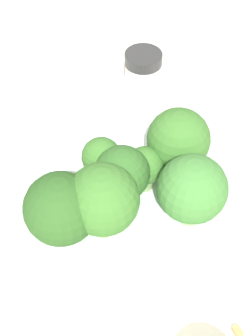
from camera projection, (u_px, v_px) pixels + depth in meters
The scene contains 12 objects.
ground_plane at pixel (126, 225), 0.52m from camera, with size 3.00×3.00×0.00m, color silver.
bowl at pixel (126, 211), 0.50m from camera, with size 0.21×0.21×0.04m, color silver.
broccoli_floret_0 at pixel (178, 140), 0.48m from camera, with size 0.06×0.06×0.06m.
broccoli_floret_1 at pixel (192, 190), 0.44m from camera, with size 0.06×0.06×0.07m.
broccoli_floret_2 at pixel (144, 167), 0.48m from camera, with size 0.03×0.03×0.04m.
broccoli_floret_3 at pixel (61, 209), 0.43m from camera, with size 0.06×0.06×0.07m.
broccoli_floret_4 at pixel (125, 176), 0.46m from camera, with size 0.05×0.05×0.06m.
broccoli_floret_5 at pixel (103, 200), 0.43m from camera, with size 0.06×0.06×0.07m.
broccoli_floret_6 at pixel (103, 158), 0.48m from camera, with size 0.03×0.03×0.05m.
pepper_shaker at pixel (143, 74), 0.62m from camera, with size 0.04×0.04×0.06m.
almond_crumb_1 at pixel (238, 330), 0.45m from camera, with size 0.01×0.01×0.01m, color #AD7F4C.
almond_crumb_2 at pixel (172, 121), 0.61m from camera, with size 0.01×0.00×0.01m, color olive.
Camera 1 is at (-0.25, -0.19, 0.42)m, focal length 60.00 mm.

